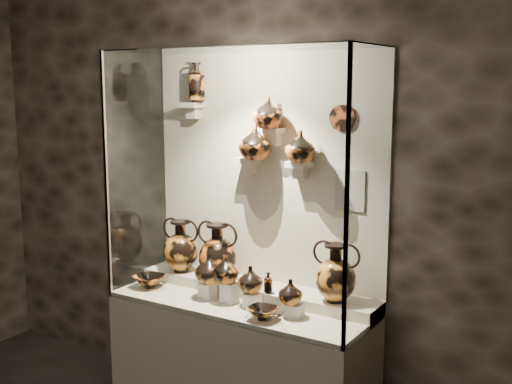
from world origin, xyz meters
TOP-DOWN VIEW (x-y plane):
  - wall_back at (0.00, 2.50)m, footprint 5.00×0.02m
  - plinth at (0.00, 2.18)m, footprint 1.70×0.60m
  - front_tier at (0.00, 2.18)m, footprint 1.68×0.58m
  - rear_tier at (0.00, 2.35)m, footprint 1.70×0.25m
  - back_panel at (0.00, 2.50)m, footprint 1.70×0.03m
  - glass_front at (0.00, 1.88)m, footprint 1.70×0.01m
  - glass_left at (-0.85, 2.18)m, footprint 0.01×0.60m
  - glass_right at (0.85, 2.18)m, footprint 0.01×0.60m
  - glass_top at (0.00, 2.18)m, footprint 1.70×0.60m
  - frame_post_left at (-0.84, 1.89)m, footprint 0.02×0.02m
  - frame_post_right at (0.84, 1.89)m, footprint 0.02×0.02m
  - pedestal_a at (-0.22, 2.13)m, footprint 0.09×0.09m
  - pedestal_b at (-0.05, 2.13)m, footprint 0.09×0.09m
  - pedestal_c at (0.12, 2.13)m, footprint 0.09×0.09m
  - pedestal_d at (0.28, 2.13)m, footprint 0.09×0.09m
  - pedestal_e at (0.42, 2.13)m, footprint 0.09×0.09m
  - bracket_ul at (-0.55, 2.42)m, footprint 0.14×0.12m
  - bracket_ca at (-0.10, 2.42)m, footprint 0.14×0.12m
  - bracket_cb at (0.10, 2.42)m, footprint 0.10×0.12m
  - bracket_cc at (0.28, 2.42)m, footprint 0.14×0.12m
  - amphora_left at (-0.59, 2.32)m, footprint 0.36×0.36m
  - amphora_mid at (-0.27, 2.32)m, footprint 0.36×0.36m
  - amphora_right at (0.59, 2.32)m, footprint 0.35×0.35m
  - jug_a at (-0.20, 2.13)m, footprint 0.21×0.21m
  - jug_b at (-0.07, 2.12)m, footprint 0.22×0.22m
  - jug_c at (0.10, 2.15)m, footprint 0.16×0.16m
  - jug_e at (0.40, 2.11)m, footprint 0.18×0.18m
  - lekythos_small at (0.24, 2.11)m, footprint 0.06×0.06m
  - kylix_left at (-0.68, 2.09)m, footprint 0.31×0.28m
  - kylix_right at (0.28, 1.99)m, footprint 0.23×0.20m
  - lekythos_tall at (-0.49, 2.41)m, footprint 0.12×0.12m
  - ovoid_vase_a at (-0.01, 2.37)m, footprint 0.21×0.21m
  - ovoid_vase_b at (0.08, 2.38)m, footprint 0.20×0.20m
  - ovoid_vase_c at (0.31, 2.38)m, footprint 0.24×0.24m
  - wall_plate at (0.54, 2.47)m, footprint 0.16×0.02m
  - info_placard at (0.60, 2.47)m, footprint 0.19×0.01m

SIDE VIEW (x-z plane):
  - plinth at x=0.00m, z-range 0.00..0.80m
  - front_tier at x=0.00m, z-range 0.80..0.83m
  - rear_tier at x=0.00m, z-range 0.80..0.90m
  - pedestal_e at x=0.42m, z-range 0.83..0.91m
  - pedestal_c at x=0.12m, z-range 0.83..0.92m
  - kylix_right at x=0.28m, z-range 0.83..0.92m
  - pedestal_a at x=-0.22m, z-range 0.83..0.93m
  - kylix_left at x=-0.68m, z-range 0.83..0.93m
  - pedestal_d at x=0.28m, z-range 0.83..0.95m
  - pedestal_b at x=-0.05m, z-range 0.83..0.96m
  - jug_e at x=0.40m, z-range 0.91..1.06m
  - jug_c at x=0.10m, z-range 0.92..1.09m
  - lekythos_small at x=0.24m, z-range 0.95..1.09m
  - jug_a at x=-0.20m, z-range 0.93..1.13m
  - jug_b at x=-0.07m, z-range 0.96..1.14m
  - amphora_right at x=0.59m, z-range 0.90..1.26m
  - amphora_left at x=-0.59m, z-range 0.90..1.26m
  - amphora_mid at x=-0.27m, z-range 0.90..1.28m
  - info_placard at x=0.60m, z-range 1.43..1.68m
  - wall_back at x=0.00m, z-range 0.00..3.20m
  - back_panel at x=0.00m, z-range 0.80..2.40m
  - glass_front at x=0.00m, z-range 0.80..2.40m
  - glass_left at x=-0.85m, z-range 0.80..2.40m
  - glass_right at x=0.85m, z-range 0.80..2.40m
  - frame_post_left at x=-0.84m, z-range 0.80..2.40m
  - frame_post_right at x=0.84m, z-range 0.80..2.40m
  - bracket_ca at x=-0.10m, z-range 1.68..1.72m
  - bracket_cc at x=0.28m, z-range 1.68..1.72m
  - ovoid_vase_c at x=0.31m, z-range 1.72..1.91m
  - ovoid_vase_a at x=-0.01m, z-range 1.72..1.94m
  - bracket_cb at x=0.10m, z-range 1.88..1.92m
  - wall_plate at x=0.54m, z-range 1.91..2.07m
  - ovoid_vase_b at x=0.08m, z-range 1.92..2.11m
  - bracket_ul at x=-0.55m, z-range 2.03..2.07m
  - lekythos_tall at x=-0.49m, z-range 2.07..2.37m
  - glass_top at x=0.00m, z-range 2.39..2.40m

